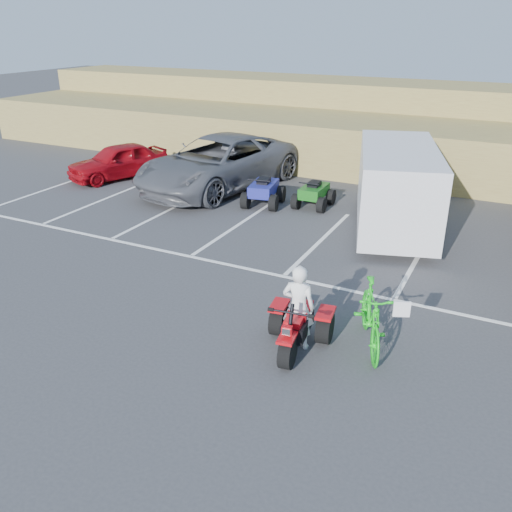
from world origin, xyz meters
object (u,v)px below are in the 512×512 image
at_px(red_trike_atv, 295,350).
at_px(rider, 298,307).
at_px(quad_atv_blue, 264,205).
at_px(green_dirt_bike, 371,316).
at_px(red_car, 118,161).
at_px(quad_atv_green, 313,206).
at_px(grey_pickup, 218,163).
at_px(cargo_trailer, 397,187).

xyz_separation_m(red_trike_atv, rider, (-0.02, 0.15, 0.85)).
bearing_deg(quad_atv_blue, green_dirt_bike, -61.57).
distance_m(rider, green_dirt_bike, 1.39).
distance_m(rider, red_car, 13.53).
bearing_deg(green_dirt_bike, red_trike_atv, -170.30).
distance_m(quad_atv_blue, quad_atv_green, 1.68).
distance_m(green_dirt_bike, quad_atv_green, 8.45).
relative_size(rider, quad_atv_green, 1.15).
height_order(rider, quad_atv_green, rider).
xyz_separation_m(red_trike_atv, grey_pickup, (-6.73, 8.68, 0.94)).
relative_size(grey_pickup, quad_atv_blue, 4.25).
bearing_deg(grey_pickup, quad_atv_green, 3.83).
bearing_deg(quad_atv_green, rider, -72.31).
xyz_separation_m(green_dirt_bike, quad_atv_blue, (-5.55, 6.83, -0.64)).
bearing_deg(red_trike_atv, green_dirt_bike, 24.78).
xyz_separation_m(red_trike_atv, cargo_trailer, (0.10, 7.23, 1.32)).
xyz_separation_m(grey_pickup, red_car, (-4.21, -0.54, -0.27)).
bearing_deg(grey_pickup, green_dirt_bike, -34.12).
height_order(red_trike_atv, quad_atv_blue, red_trike_atv).
relative_size(grey_pickup, cargo_trailer, 1.20).
bearing_deg(grey_pickup, rider, -41.04).
bearing_deg(rider, green_dirt_bike, -160.91).
bearing_deg(grey_pickup, red_trike_atv, -41.43).
xyz_separation_m(grey_pickup, quad_atv_blue, (2.38, -1.08, -0.94)).
bearing_deg(red_car, grey_pickup, 30.86).
bearing_deg(red_trike_atv, rider, 90.00).
xyz_separation_m(cargo_trailer, quad_atv_green, (-2.88, 0.97, -1.32)).
distance_m(red_car, quad_atv_blue, 6.65).
bearing_deg(quad_atv_blue, grey_pickup, 144.94).
distance_m(rider, quad_atv_green, 8.55).
bearing_deg(green_dirt_bike, quad_atv_blue, 106.07).
bearing_deg(red_trike_atv, cargo_trailer, 81.22).
distance_m(cargo_trailer, quad_atv_green, 3.31).
bearing_deg(quad_atv_blue, red_car, 164.64).
distance_m(grey_pickup, quad_atv_blue, 2.77).
bearing_deg(rider, red_trike_atv, 90.00).
bearing_deg(red_trike_atv, red_car, 135.36).
relative_size(red_trike_atv, rider, 0.97).
height_order(quad_atv_blue, quad_atv_green, quad_atv_blue).
bearing_deg(red_trike_atv, quad_atv_blue, 111.79).
bearing_deg(red_car, cargo_trailer, 18.86).
height_order(red_trike_atv, quad_atv_green, red_trike_atv).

